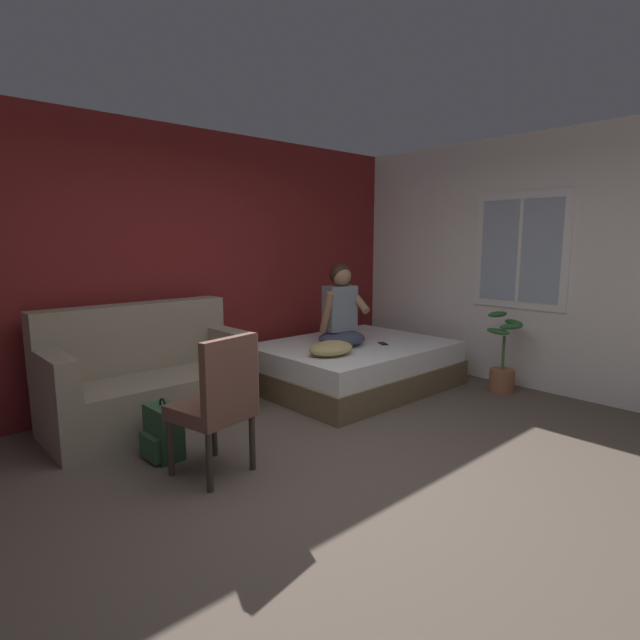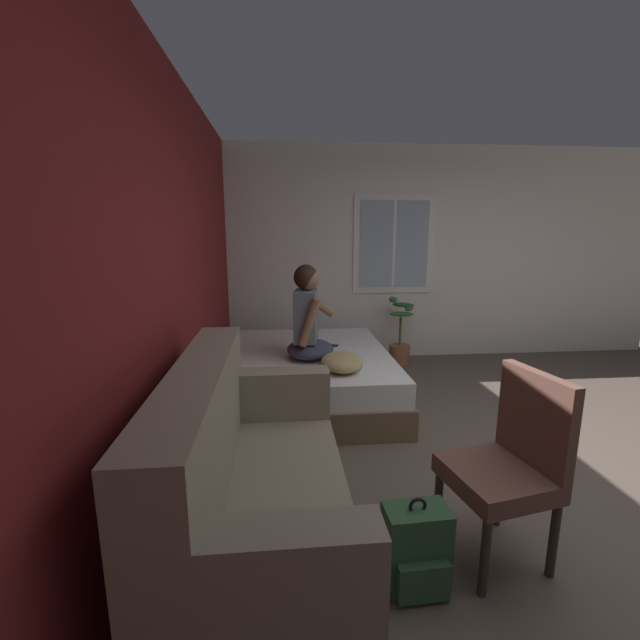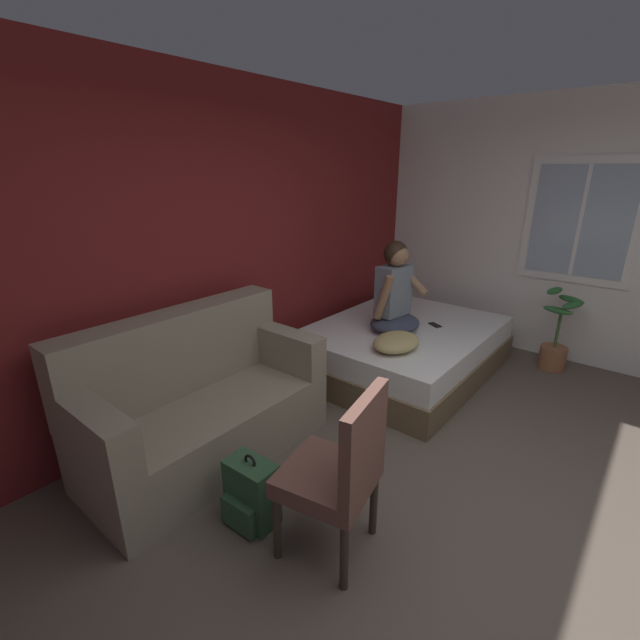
% 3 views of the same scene
% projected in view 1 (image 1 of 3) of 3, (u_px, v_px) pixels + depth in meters
% --- Properties ---
extents(ground_plane, '(40.00, 40.00, 0.00)m').
position_uv_depth(ground_plane, '(347.00, 487.00, 3.27)').
color(ground_plane, brown).
extents(wall_back_accent, '(11.07, 0.16, 2.70)m').
position_uv_depth(wall_back_accent, '(163.00, 265.00, 4.94)').
color(wall_back_accent, maroon).
rests_on(wall_back_accent, ground).
extents(wall_side_with_window, '(0.19, 6.41, 2.70)m').
position_uv_depth(wall_side_with_window, '(561.00, 264.00, 5.12)').
color(wall_side_with_window, silver).
rests_on(wall_side_with_window, ground).
extents(bed, '(2.04, 1.58, 0.48)m').
position_uv_depth(bed, '(354.00, 365.00, 5.49)').
color(bed, brown).
rests_on(bed, ground).
extents(couch, '(1.71, 0.83, 1.04)m').
position_uv_depth(couch, '(147.00, 379.00, 4.36)').
color(couch, gray).
rests_on(couch, ground).
extents(side_chair, '(0.54, 0.54, 0.98)m').
position_uv_depth(side_chair, '(217.00, 401.00, 3.35)').
color(side_chair, '#382D23').
rests_on(side_chair, ground).
extents(person_seated, '(0.58, 0.52, 0.88)m').
position_uv_depth(person_seated, '(341.00, 313.00, 5.30)').
color(person_seated, '#383D51').
rests_on(person_seated, bed).
extents(backpack, '(0.24, 0.31, 0.46)m').
position_uv_depth(backpack, '(163.00, 433.00, 3.67)').
color(backpack, '#2D5133').
rests_on(backpack, ground).
extents(throw_pillow, '(0.49, 0.37, 0.14)m').
position_uv_depth(throw_pillow, '(331.00, 348.00, 4.89)').
color(throw_pillow, tan).
rests_on(throw_pillow, bed).
extents(cell_phone, '(0.13, 0.16, 0.01)m').
position_uv_depth(cell_phone, '(383.00, 344.00, 5.42)').
color(cell_phone, black).
rests_on(cell_phone, bed).
extents(potted_plant, '(0.39, 0.37, 0.85)m').
position_uv_depth(potted_plant, '(503.00, 364.00, 5.28)').
color(potted_plant, '#995B3D').
rests_on(potted_plant, ground).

